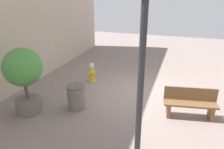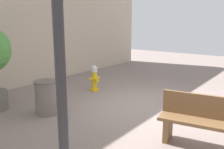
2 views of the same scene
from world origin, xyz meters
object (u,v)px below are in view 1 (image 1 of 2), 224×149
at_px(fire_hydrant, 92,72).
at_px(bench_near, 190,102).
at_px(planter_tree, 24,74).
at_px(trash_bin, 76,97).
at_px(street_lamp, 142,60).

height_order(fire_hydrant, bench_near, bench_near).
height_order(bench_near, planter_tree, planter_tree).
relative_size(fire_hydrant, planter_tree, 0.39).
bearing_deg(trash_bin, fire_hydrant, -79.35).
height_order(planter_tree, trash_bin, planter_tree).
distance_m(fire_hydrant, street_lamp, 5.28).
bearing_deg(trash_bin, planter_tree, 27.66).
xyz_separation_m(fire_hydrant, planter_tree, (0.94, 3.00, 0.94)).
bearing_deg(bench_near, street_lamp, 63.62).
bearing_deg(fire_hydrant, bench_near, 158.89).
distance_m(planter_tree, street_lamp, 4.10).
distance_m(bench_near, street_lamp, 3.28).
bearing_deg(planter_tree, trash_bin, -152.34).
relative_size(bench_near, planter_tree, 0.77).
bearing_deg(street_lamp, trash_bin, -33.47).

